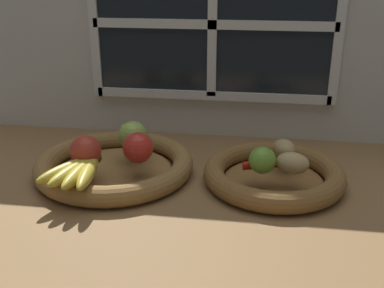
{
  "coord_description": "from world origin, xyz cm",
  "views": [
    {
      "loc": [
        12.04,
        -93.75,
        46.11
      ],
      "look_at": [
        -1.33,
        -0.45,
        8.6
      ],
      "focal_mm": 42.95,
      "sensor_mm": 36.0,
      "label": 1
    }
  ],
  "objects_px": {
    "potato_small": "(292,163)",
    "apple_green_back": "(133,135)",
    "fruit_bowl_right": "(274,176)",
    "apple_red_right": "(138,148)",
    "apple_red_front": "(85,151)",
    "fruit_bowl_left": "(114,166)",
    "banana_bunch_front": "(78,171)",
    "potato_back": "(284,149)",
    "chili_pepper": "(270,166)",
    "lime_near": "(262,160)"
  },
  "relations": [
    {
      "from": "apple_red_front",
      "to": "banana_bunch_front",
      "type": "xyz_separation_m",
      "value": [
        0.0,
        -0.06,
        -0.02
      ]
    },
    {
      "from": "apple_red_right",
      "to": "fruit_bowl_right",
      "type": "bearing_deg",
      "value": 4.7
    },
    {
      "from": "apple_red_right",
      "to": "banana_bunch_front",
      "type": "xyz_separation_m",
      "value": [
        -0.1,
        -0.09,
        -0.02
      ]
    },
    {
      "from": "apple_red_front",
      "to": "apple_green_back",
      "type": "distance_m",
      "value": 0.13
    },
    {
      "from": "apple_red_front",
      "to": "apple_green_back",
      "type": "xyz_separation_m",
      "value": [
        0.08,
        0.11,
        -0.0
      ]
    },
    {
      "from": "apple_red_front",
      "to": "apple_red_right",
      "type": "distance_m",
      "value": 0.11
    },
    {
      "from": "potato_small",
      "to": "apple_red_front",
      "type": "bearing_deg",
      "value": -177.17
    },
    {
      "from": "fruit_bowl_left",
      "to": "apple_red_front",
      "type": "height_order",
      "value": "apple_red_front"
    },
    {
      "from": "apple_green_back",
      "to": "potato_back",
      "type": "relative_size",
      "value": 1.02
    },
    {
      "from": "potato_small",
      "to": "apple_green_back",
      "type": "bearing_deg",
      "value": 166.92
    },
    {
      "from": "apple_green_back",
      "to": "lime_near",
      "type": "height_order",
      "value": "apple_green_back"
    },
    {
      "from": "apple_green_back",
      "to": "lime_near",
      "type": "distance_m",
      "value": 0.32
    },
    {
      "from": "potato_small",
      "to": "lime_near",
      "type": "bearing_deg",
      "value": -173.33
    },
    {
      "from": "apple_red_right",
      "to": "potato_small",
      "type": "distance_m",
      "value": 0.33
    },
    {
      "from": "banana_bunch_front",
      "to": "potato_back",
      "type": "height_order",
      "value": "potato_back"
    },
    {
      "from": "fruit_bowl_left",
      "to": "potato_back",
      "type": "relative_size",
      "value": 5.52
    },
    {
      "from": "fruit_bowl_left",
      "to": "apple_red_right",
      "type": "height_order",
      "value": "apple_red_right"
    },
    {
      "from": "fruit_bowl_left",
      "to": "apple_red_front",
      "type": "relative_size",
      "value": 5.38
    },
    {
      "from": "chili_pepper",
      "to": "fruit_bowl_right",
      "type": "bearing_deg",
      "value": 60.61
    },
    {
      "from": "banana_bunch_front",
      "to": "lime_near",
      "type": "distance_m",
      "value": 0.38
    },
    {
      "from": "fruit_bowl_right",
      "to": "lime_near",
      "type": "xyz_separation_m",
      "value": [
        -0.03,
        -0.04,
        0.05
      ]
    },
    {
      "from": "apple_red_front",
      "to": "apple_green_back",
      "type": "relative_size",
      "value": 1.0
    },
    {
      "from": "potato_small",
      "to": "lime_near",
      "type": "height_order",
      "value": "lime_near"
    },
    {
      "from": "apple_red_front",
      "to": "lime_near",
      "type": "distance_m",
      "value": 0.38
    },
    {
      "from": "apple_green_back",
      "to": "lime_near",
      "type": "bearing_deg",
      "value": -16.94
    },
    {
      "from": "apple_red_front",
      "to": "potato_small",
      "type": "bearing_deg",
      "value": 2.83
    },
    {
      "from": "potato_back",
      "to": "fruit_bowl_right",
      "type": "bearing_deg",
      "value": -114.44
    },
    {
      "from": "apple_red_right",
      "to": "potato_back",
      "type": "relative_size",
      "value": 1.03
    },
    {
      "from": "apple_red_front",
      "to": "fruit_bowl_left",
      "type": "bearing_deg",
      "value": 53.02
    },
    {
      "from": "apple_green_back",
      "to": "banana_bunch_front",
      "type": "bearing_deg",
      "value": -113.26
    },
    {
      "from": "chili_pepper",
      "to": "potato_small",
      "type": "bearing_deg",
      "value": -20.66
    },
    {
      "from": "banana_bunch_front",
      "to": "potato_back",
      "type": "relative_size",
      "value": 2.5
    },
    {
      "from": "apple_green_back",
      "to": "apple_red_right",
      "type": "height_order",
      "value": "same"
    },
    {
      "from": "apple_red_right",
      "to": "potato_back",
      "type": "height_order",
      "value": "apple_red_right"
    },
    {
      "from": "apple_green_back",
      "to": "potato_small",
      "type": "distance_m",
      "value": 0.38
    },
    {
      "from": "apple_red_front",
      "to": "potato_back",
      "type": "relative_size",
      "value": 1.03
    },
    {
      "from": "potato_back",
      "to": "fruit_bowl_left",
      "type": "bearing_deg",
      "value": -172.97
    },
    {
      "from": "fruit_bowl_right",
      "to": "apple_red_right",
      "type": "distance_m",
      "value": 0.31
    },
    {
      "from": "potato_back",
      "to": "apple_red_front",
      "type": "bearing_deg",
      "value": -166.35
    },
    {
      "from": "chili_pepper",
      "to": "apple_green_back",
      "type": "bearing_deg",
      "value": 158.37
    },
    {
      "from": "fruit_bowl_left",
      "to": "potato_small",
      "type": "xyz_separation_m",
      "value": [
        0.4,
        -0.03,
        0.05
      ]
    },
    {
      "from": "apple_red_front",
      "to": "chili_pepper",
      "type": "relative_size",
      "value": 0.57
    },
    {
      "from": "fruit_bowl_left",
      "to": "apple_green_back",
      "type": "bearing_deg",
      "value": 55.8
    },
    {
      "from": "fruit_bowl_right",
      "to": "apple_red_front",
      "type": "height_order",
      "value": "apple_red_front"
    },
    {
      "from": "fruit_bowl_right",
      "to": "potato_small",
      "type": "xyz_separation_m",
      "value": [
        0.03,
        -0.03,
        0.05
      ]
    },
    {
      "from": "apple_red_right",
      "to": "potato_small",
      "type": "bearing_deg",
      "value": -1.73
    },
    {
      "from": "potato_back",
      "to": "lime_near",
      "type": "xyz_separation_m",
      "value": [
        -0.05,
        -0.09,
        0.01
      ]
    },
    {
      "from": "fruit_bowl_right",
      "to": "apple_red_right",
      "type": "xyz_separation_m",
      "value": [
        -0.3,
        -0.02,
        0.06
      ]
    },
    {
      "from": "fruit_bowl_right",
      "to": "potato_back",
      "type": "relative_size",
      "value": 4.72
    },
    {
      "from": "apple_green_back",
      "to": "potato_small",
      "type": "relative_size",
      "value": 0.97
    }
  ]
}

